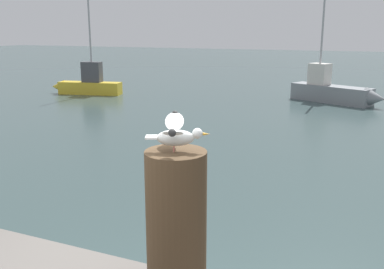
{
  "coord_description": "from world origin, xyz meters",
  "views": [
    {
      "loc": [
        2.06,
        -2.62,
        2.9
      ],
      "look_at": [
        0.96,
        -0.08,
        2.22
      ],
      "focal_mm": 40.65,
      "sensor_mm": 36.0,
      "label": 1
    }
  ],
  "objects_px": {
    "boat_yellow": "(87,84)",
    "boat_grey": "(336,91)",
    "mooring_post": "(176,229)",
    "seagull": "(176,133)"
  },
  "relations": [
    {
      "from": "boat_yellow",
      "to": "boat_grey",
      "type": "relative_size",
      "value": 1.09
    },
    {
      "from": "boat_grey",
      "to": "mooring_post",
      "type": "bearing_deg",
      "value": -88.09
    },
    {
      "from": "seagull",
      "to": "boat_yellow",
      "type": "bearing_deg",
      "value": 128.83
    },
    {
      "from": "seagull",
      "to": "boat_grey",
      "type": "height_order",
      "value": "boat_grey"
    },
    {
      "from": "boat_yellow",
      "to": "boat_grey",
      "type": "xyz_separation_m",
      "value": [
        10.64,
        2.02,
        -0.01
      ]
    },
    {
      "from": "boat_yellow",
      "to": "mooring_post",
      "type": "bearing_deg",
      "value": -51.18
    },
    {
      "from": "seagull",
      "to": "boat_yellow",
      "type": "xyz_separation_m",
      "value": [
        -11.17,
        13.88,
        -1.81
      ]
    },
    {
      "from": "mooring_post",
      "to": "boat_grey",
      "type": "relative_size",
      "value": 0.25
    },
    {
      "from": "mooring_post",
      "to": "boat_yellow",
      "type": "height_order",
      "value": "boat_yellow"
    },
    {
      "from": "mooring_post",
      "to": "seagull",
      "type": "distance_m",
      "value": 0.63
    }
  ]
}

